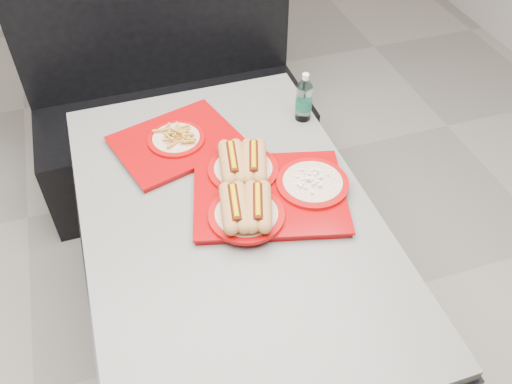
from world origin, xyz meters
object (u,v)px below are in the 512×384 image
object	(u,v)px
diner_table	(231,247)
booth_bench	(171,107)
tray_far	(176,140)
tray_near	(263,189)
water_bottle	(304,100)

from	to	relation	value
diner_table	booth_bench	distance (m)	1.11
booth_bench	tray_far	xyz separation A→B (m)	(-0.09, -0.71, 0.37)
diner_table	tray_far	xyz separation A→B (m)	(-0.09, 0.38, 0.19)
tray_near	tray_far	xyz separation A→B (m)	(-0.21, 0.34, -0.01)
booth_bench	water_bottle	world-z (taller)	booth_bench
booth_bench	tray_near	bearing A→B (deg)	-83.30
tray_near	diner_table	bearing A→B (deg)	-163.75
diner_table	tray_near	xyz separation A→B (m)	(0.12, 0.04, 0.20)
diner_table	tray_far	bearing A→B (deg)	102.70
tray_far	water_bottle	distance (m)	0.49
booth_bench	tray_near	world-z (taller)	booth_bench
diner_table	tray_near	bearing A→B (deg)	16.25
diner_table	water_bottle	world-z (taller)	water_bottle
tray_far	tray_near	bearing A→B (deg)	-58.57
tray_near	tray_far	bearing A→B (deg)	121.43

